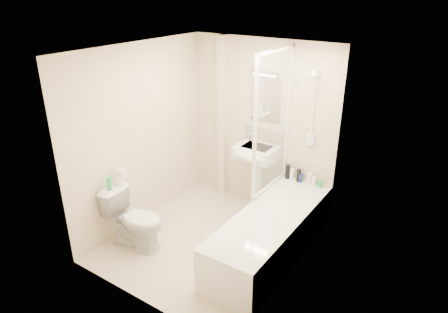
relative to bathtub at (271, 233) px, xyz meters
The scene contains 26 objects.
floor 0.83m from the bathtub, 165.07° to the right, with size 2.50×2.50×0.00m, color beige.
wall_back 1.58m from the bathtub, 125.54° to the left, with size 2.20×0.02×2.40m, color beige.
wall_left 2.07m from the bathtub, behind, with size 0.02×2.50×2.40m, color beige.
wall_right 1.00m from the bathtub, 29.74° to the right, with size 0.02×2.50×2.40m, color beige.
ceiling 2.25m from the bathtub, 165.07° to the right, with size 2.20×2.50×0.02m, color white.
tile_back 1.54m from the bathtub, 90.00° to the left, with size 0.70×0.01×1.75m, color beige.
tile_right 1.19m from the bathtub, ahead, with size 0.01×2.10×1.75m, color beige.
pipe_boxing 1.92m from the bathtub, 144.15° to the left, with size 0.12×0.12×2.40m, color beige.
splashback 1.46m from the bathtub, 123.94° to the left, with size 0.60×0.01×0.30m, color beige.
mirror 1.80m from the bathtub, 123.99° to the left, with size 0.46×0.01×0.60m, color white.
strip_light 2.07m from the bathtub, 124.59° to the left, with size 0.42×0.07×0.07m, color silver.
bathtub is the anchor object (origin of this frame).
shower_screen 1.35m from the bathtub, 120.33° to the left, with size 0.04×0.92×1.80m.
shower_fixture 1.60m from the bathtub, 90.10° to the left, with size 0.10×0.16×0.99m.
pedestal_sink 1.18m from the bathtub, 130.72° to the left, with size 0.57×0.51×1.10m.
bottle_black_a 1.06m from the bathtub, 105.39° to the left, with size 0.06×0.06×0.20m, color black.
bottle_white_a 1.04m from the bathtub, 101.76° to the left, with size 0.06×0.06×0.16m, color white.
bottle_black_b 1.03m from the bathtub, 96.01° to the left, with size 0.06×0.06×0.18m, color black.
bottle_blue 1.01m from the bathtub, 93.89° to the left, with size 0.05×0.05×0.12m, color navy.
bottle_cream 1.02m from the bathtub, 86.75° to the left, with size 0.06×0.06×0.17m, color #F3E3BC.
bottle_white_b 1.02m from the bathtub, 82.86° to the left, with size 0.06×0.06×0.12m, color white.
bottle_green 1.03m from the bathtub, 77.59° to the left, with size 0.06×0.06×0.10m, color green.
toilet 1.67m from the bathtub, 151.97° to the right, with size 0.79×0.52×0.76m, color white.
toilet_roll_lower 1.95m from the bathtub, 157.14° to the right, with size 0.11×0.11×0.10m, color white.
toilet_roll_upper 1.96m from the bathtub, 157.96° to the right, with size 0.11×0.11×0.11m, color white.
green_bottle 2.02m from the bathtub, 152.76° to the right, with size 0.06×0.06×0.18m, color green.
Camera 1 is at (2.52, -3.44, 3.04)m, focal length 32.00 mm.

